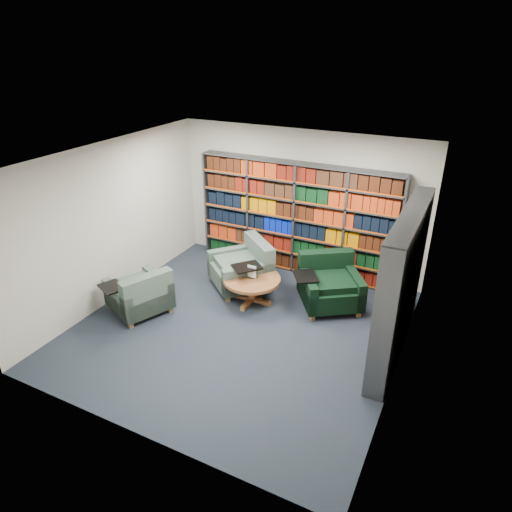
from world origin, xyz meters
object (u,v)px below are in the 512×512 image
at_px(coffee_table, 252,283).
at_px(chair_teal_front, 141,296).
at_px(chair_teal_left, 245,269).
at_px(chair_green_right, 329,285).

bearing_deg(coffee_table, chair_teal_front, -142.76).
relative_size(chair_teal_left, chair_teal_front, 1.16).
bearing_deg(chair_green_right, coffee_table, -155.29).
xyz_separation_m(chair_teal_front, coffee_table, (1.53, 1.16, 0.05)).
relative_size(chair_green_right, chair_teal_front, 1.12).
bearing_deg(chair_teal_front, coffee_table, 37.24).
height_order(chair_teal_left, chair_teal_front, chair_teal_left).
distance_m(chair_teal_left, chair_teal_front, 1.99).
xyz_separation_m(chair_teal_left, chair_green_right, (1.60, 0.12, -0.01)).
bearing_deg(chair_teal_left, chair_teal_front, -125.71).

